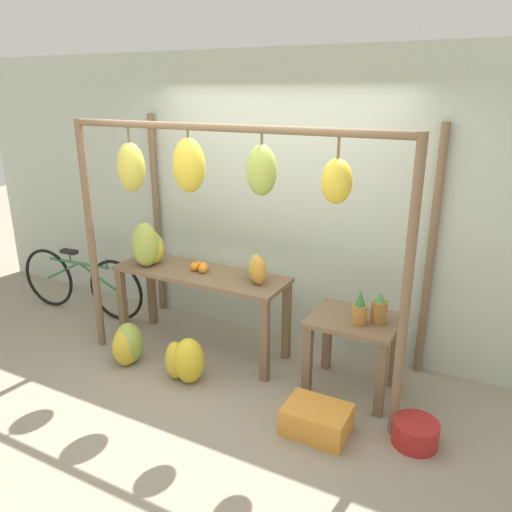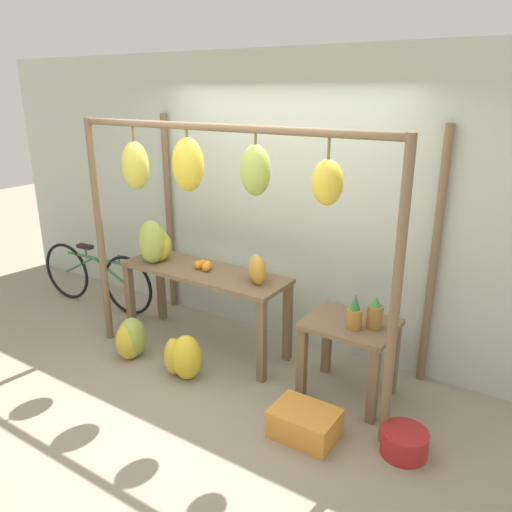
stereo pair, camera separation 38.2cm
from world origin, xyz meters
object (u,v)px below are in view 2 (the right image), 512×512
banana_pile_on_table (156,244)px  blue_bucket (404,442)px  orange_pile (204,265)px  fruit_crate_white (305,423)px  banana_pile_ground_left (132,340)px  parked_bicycle (96,277)px  papaya_pile (257,269)px  pineapple_cluster (365,314)px  banana_pile_ground_right (183,357)px

banana_pile_on_table → blue_bucket: 2.86m
orange_pile → blue_bucket: (2.15, -0.48, -0.76)m
banana_pile_on_table → fruit_crate_white: 2.28m
banana_pile_on_table → banana_pile_ground_left: bearing=-80.1°
orange_pile → parked_bicycle: 1.74m
banana_pile_ground_left → parked_bicycle: (-1.22, 0.62, 0.18)m
banana_pile_on_table → papaya_pile: size_ratio=1.38×
fruit_crate_white → pineapple_cluster: bearing=73.8°
parked_bicycle → banana_pile_ground_right: bearing=-18.6°
parked_bicycle → orange_pile: bearing=-1.7°
blue_bucket → papaya_pile: papaya_pile is taller
banana_pile_ground_left → banana_pile_ground_right: (0.65, -0.01, 0.02)m
banana_pile_ground_left → parked_bicycle: size_ratio=0.24×
fruit_crate_white → parked_bicycle: 3.24m
banana_pile_ground_left → papaya_pile: (1.05, 0.57, 0.75)m
pineapple_cluster → banana_pile_ground_right: (-1.45, -0.50, -0.59)m
banana_pile_on_table → parked_bicycle: banana_pile_on_table is taller
fruit_crate_white → banana_pile_ground_right: bearing=174.9°
banana_pile_on_table → banana_pile_ground_left: banana_pile_on_table is taller
orange_pile → papaya_pile: size_ratio=0.58×
blue_bucket → parked_bicycle: 3.87m
blue_bucket → papaya_pile: (-1.54, 0.48, 0.84)m
pineapple_cluster → parked_bicycle: (-3.32, 0.13, -0.43)m
pineapple_cluster → banana_pile_ground_left: size_ratio=0.72×
banana_pile_on_table → blue_bucket: banana_pile_on_table is taller
banana_pile_on_table → orange_pile: (0.54, 0.08, -0.14)m
orange_pile → banana_pile_on_table: bearing=-171.5°
blue_bucket → papaya_pile: 1.82m
orange_pile → papaya_pile: papaya_pile is taller
banana_pile_ground_left → blue_bucket: banana_pile_ground_left is taller
banana_pile_ground_right → fruit_crate_white: banana_pile_ground_right is taller
parked_bicycle → fruit_crate_white: bearing=-13.3°
banana_pile_ground_right → orange_pile: bearing=108.5°
orange_pile → blue_bucket: orange_pile is taller
orange_pile → banana_pile_ground_right: size_ratio=0.41×
banana_pile_ground_left → papaya_pile: 1.42m
banana_pile_ground_right → parked_bicycle: (-1.87, 0.63, 0.16)m
banana_pile_ground_left → blue_bucket: 2.60m
banana_pile_ground_left → papaya_pile: papaya_pile is taller
banana_pile_ground_left → fruit_crate_white: bearing=-3.6°
banana_pile_ground_left → banana_pile_ground_right: size_ratio=0.89×
pineapple_cluster → banana_pile_ground_right: 1.65m
blue_bucket → papaya_pile: bearing=162.8°
papaya_pile → orange_pile: bearing=179.7°
orange_pile → blue_bucket: 2.33m
banana_pile_ground_right → papaya_pile: bearing=54.6°
blue_bucket → parked_bicycle: size_ratio=0.20×
fruit_crate_white → blue_bucket: size_ratio=1.45×
pineapple_cluster → fruit_crate_white: pineapple_cluster is taller
banana_pile_on_table → fruit_crate_white: bearing=-16.9°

